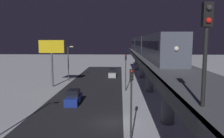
# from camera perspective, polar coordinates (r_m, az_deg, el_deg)

# --- Properties ---
(ground_plane) EXTENTS (240.00, 240.00, 0.00)m
(ground_plane) POSITION_cam_1_polar(r_m,az_deg,el_deg) (24.66, -0.08, -13.55)
(ground_plane) COLOR silver
(avenue_asphalt) EXTENTS (11.00, 103.02, 0.01)m
(avenue_asphalt) POSITION_cam_1_polar(r_m,az_deg,el_deg) (25.18, -10.06, -13.21)
(avenue_asphalt) COLOR #28282D
(avenue_asphalt) RESTS_ON ground_plane
(elevated_railway) EXTENTS (5.00, 103.02, 6.18)m
(elevated_railway) POSITION_cam_1_polar(r_m,az_deg,el_deg) (23.82, 14.27, -1.25)
(elevated_railway) COLOR slate
(elevated_railway) RESTS_ON ground_plane
(subway_train) EXTENTS (2.94, 55.47, 3.40)m
(subway_train) POSITION_cam_1_polar(r_m,az_deg,el_deg) (48.33, 8.28, 6.23)
(subway_train) COLOR #4C5160
(subway_train) RESTS_ON elevated_railway
(rail_signal) EXTENTS (0.36, 0.41, 4.00)m
(rail_signal) POSITION_cam_1_polar(r_m,az_deg,el_deg) (9.19, 23.09, 7.63)
(rail_signal) COLOR black
(rail_signal) RESTS_ON elevated_railway
(sedan_blue) EXTENTS (1.91, 4.20, 1.97)m
(sedan_blue) POSITION_cam_1_polar(r_m,az_deg,el_deg) (31.89, -9.85, -7.34)
(sedan_blue) COLOR navy
(sedan_blue) RESTS_ON ground_plane
(sedan_silver) EXTENTS (1.80, 4.35, 1.97)m
(sedan_silver) POSITION_cam_1_polar(r_m,az_deg,el_deg) (54.61, 0.10, -1.14)
(sedan_silver) COLOR #B2B2B7
(sedan_silver) RESTS_ON ground_plane
(traffic_light_near) EXTENTS (0.32, 0.44, 6.40)m
(traffic_light_near) POSITION_cam_1_polar(r_m,az_deg,el_deg) (18.88, 4.99, -6.76)
(traffic_light_near) COLOR #2D2D2D
(traffic_light_near) RESTS_ON ground_plane
(traffic_light_mid) EXTENTS (0.32, 0.44, 6.40)m
(traffic_light_mid) POSITION_cam_1_polar(r_m,az_deg,el_deg) (38.51, 3.56, 0.43)
(traffic_light_mid) COLOR #2D2D2D
(traffic_light_mid) RESTS_ON ground_plane
(commercial_billboard) EXTENTS (4.80, 0.36, 8.90)m
(commercial_billboard) POSITION_cam_1_polar(r_m,az_deg,el_deg) (43.46, -15.26, 4.45)
(commercial_billboard) COLOR #4C4C51
(commercial_billboard) RESTS_ON ground_plane
(street_lamp_far) EXTENTS (1.35, 0.44, 7.65)m
(street_lamp_far) POSITION_cam_1_polar(r_m,az_deg,el_deg) (49.50, -10.95, 2.54)
(street_lamp_far) COLOR #38383D
(street_lamp_far) RESTS_ON ground_plane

